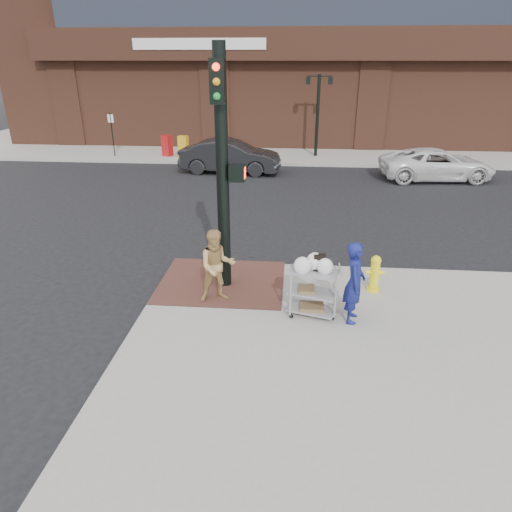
# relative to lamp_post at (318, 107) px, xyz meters

# --- Properties ---
(ground) EXTENTS (220.00, 220.00, 0.00)m
(ground) POSITION_rel_lamp_post_xyz_m (-2.00, -16.00, -2.62)
(ground) COLOR black
(ground) RESTS_ON ground
(sidewalk_far) EXTENTS (65.00, 36.00, 0.15)m
(sidewalk_far) POSITION_rel_lamp_post_xyz_m (10.50, 16.00, -2.54)
(sidewalk_far) COLOR gray
(sidewalk_far) RESTS_ON ground
(brick_curb_ramp) EXTENTS (2.80, 2.40, 0.01)m
(brick_curb_ramp) POSITION_rel_lamp_post_xyz_m (-2.60, -15.10, -2.46)
(brick_curb_ramp) COLOR #512C26
(brick_curb_ramp) RESTS_ON sidewalk_near
(lamp_post) EXTENTS (1.32, 0.22, 4.00)m
(lamp_post) POSITION_rel_lamp_post_xyz_m (0.00, 0.00, 0.00)
(lamp_post) COLOR black
(lamp_post) RESTS_ON sidewalk_far
(parking_sign) EXTENTS (0.05, 0.05, 2.20)m
(parking_sign) POSITION_rel_lamp_post_xyz_m (-10.50, -1.00, -1.37)
(parking_sign) COLOR black
(parking_sign) RESTS_ON sidewalk_far
(traffic_signal_pole) EXTENTS (0.61, 0.51, 5.00)m
(traffic_signal_pole) POSITION_rel_lamp_post_xyz_m (-2.48, -15.23, 0.21)
(traffic_signal_pole) COLOR black
(traffic_signal_pole) RESTS_ON sidewalk_near
(woman_blue) EXTENTS (0.46, 0.64, 1.62)m
(woman_blue) POSITION_rel_lamp_post_xyz_m (0.17, -16.51, -1.66)
(woman_blue) COLOR navy
(woman_blue) RESTS_ON sidewalk_near
(pedestrian_tan) EXTENTS (0.91, 0.81, 1.56)m
(pedestrian_tan) POSITION_rel_lamp_post_xyz_m (-2.55, -15.93, -1.69)
(pedestrian_tan) COLOR tan
(pedestrian_tan) RESTS_ON sidewalk_near
(sedan_dark) EXTENTS (4.65, 1.94, 1.49)m
(sedan_dark) POSITION_rel_lamp_post_xyz_m (-4.01, -3.61, -1.87)
(sedan_dark) COLOR black
(sedan_dark) RESTS_ON ground
(minivan_white) EXTENTS (4.93, 2.59, 1.32)m
(minivan_white) POSITION_rel_lamp_post_xyz_m (5.04, -4.15, -1.96)
(minivan_white) COLOR white
(minivan_white) RESTS_ON ground
(utility_cart) EXTENTS (1.02, 0.74, 1.28)m
(utility_cart) POSITION_rel_lamp_post_xyz_m (-0.60, -16.36, -1.89)
(utility_cart) COLOR gray
(utility_cart) RESTS_ON sidewalk_near
(fire_hydrant) EXTENTS (0.39, 0.27, 0.83)m
(fire_hydrant) POSITION_rel_lamp_post_xyz_m (0.77, -15.24, -2.04)
(fire_hydrant) COLOR yellow
(fire_hydrant) RESTS_ON sidewalk_near
(newsbox_red) EXTENTS (0.57, 0.55, 1.07)m
(newsbox_red) POSITION_rel_lamp_post_xyz_m (-7.74, -0.72, -1.94)
(newsbox_red) COLOR #A21214
(newsbox_red) RESTS_ON sidewalk_far
(newsbox_yellow) EXTENTS (0.50, 0.46, 1.09)m
(newsbox_yellow) POSITION_rel_lamp_post_xyz_m (-6.79, -1.05, -1.92)
(newsbox_yellow) COLOR gold
(newsbox_yellow) RESTS_ON sidewalk_far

